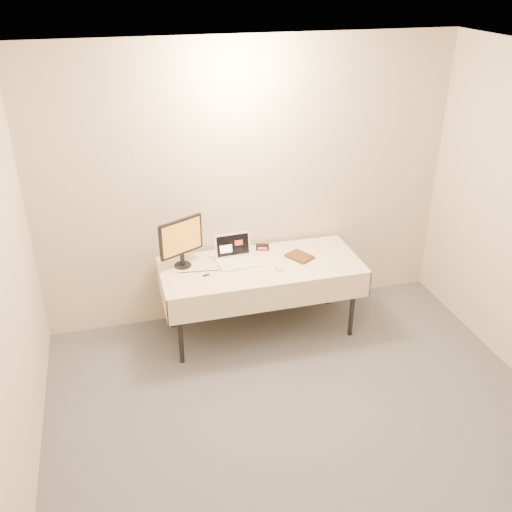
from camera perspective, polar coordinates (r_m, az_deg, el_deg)
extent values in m
plane|color=#525258|center=(4.24, 8.53, -22.77)|extent=(5.00, 5.00, 0.00)
cube|color=beige|center=(5.43, -0.78, 7.07)|extent=(4.00, 0.10, 2.70)
cylinder|color=black|center=(5.10, -7.59, -7.38)|extent=(0.04, 0.04, 0.69)
cylinder|color=black|center=(5.49, 9.61, -4.79)|extent=(0.04, 0.04, 0.69)
cylinder|color=black|center=(5.60, -8.48, -4.03)|extent=(0.04, 0.04, 0.69)
cylinder|color=black|center=(5.95, 7.34, -1.89)|extent=(0.04, 0.04, 0.69)
cube|color=gray|center=(5.29, 0.49, -1.10)|extent=(1.80, 0.75, 0.04)
cube|color=beige|center=(5.28, 0.49, -0.87)|extent=(1.86, 0.81, 0.01)
cube|color=beige|center=(5.01, 1.72, -4.27)|extent=(1.86, 0.01, 0.25)
cube|color=beige|center=(5.68, -0.60, -0.17)|extent=(1.86, 0.01, 0.25)
cube|color=beige|center=(5.20, -9.40, -3.38)|extent=(0.01, 0.81, 0.25)
cube|color=beige|center=(5.63, 9.60, -0.85)|extent=(0.01, 0.81, 0.25)
cube|color=white|center=(5.28, -1.89, -0.72)|extent=(0.36, 0.26, 0.02)
cube|color=white|center=(5.35, -2.35, 1.11)|extent=(0.35, 0.07, 0.23)
cube|color=black|center=(5.35, -2.35, 1.11)|extent=(0.31, 0.05, 0.19)
cylinder|color=black|center=(5.29, -7.33, -0.92)|extent=(0.21, 0.21, 0.01)
cube|color=black|center=(5.26, -7.37, -0.32)|extent=(0.04, 0.04, 0.11)
cube|color=black|center=(5.16, -7.52, 1.91)|extent=(0.42, 0.23, 0.34)
cube|color=#C87417|center=(5.16, -7.52, 1.91)|extent=(0.36, 0.19, 0.30)
imported|color=brown|center=(5.30, 3.80, 0.67)|extent=(0.17, 0.11, 0.24)
cube|color=black|center=(5.54, 0.65, 0.90)|extent=(0.14, 0.08, 0.05)
cube|color=#FF0C20|center=(5.51, 0.65, 0.77)|extent=(0.09, 0.02, 0.02)
ellipsoid|color=#B6B6B8|center=(5.19, 2.28, -1.27)|extent=(0.07, 0.11, 0.02)
cube|color=#C4E6B6|center=(5.39, 6.87, -0.43)|extent=(0.19, 0.31, 0.00)
cube|color=black|center=(5.11, -5.02, -1.92)|extent=(0.06, 0.04, 0.01)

